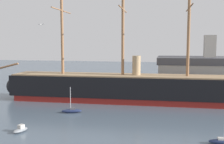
% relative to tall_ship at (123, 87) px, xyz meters
% --- Properties ---
extents(tall_ship, '(68.90, 14.73, 33.14)m').
position_rel_tall_ship_xyz_m(tall_ship, '(0.00, 0.00, 0.00)').
color(tall_ship, maroon).
rests_on(tall_ship, ground).
extents(motorboat_mid_left, '(2.06, 3.14, 1.22)m').
position_rel_tall_ship_xyz_m(motorboat_mid_left, '(-12.79, -27.01, -3.18)').
color(motorboat_mid_left, gray).
rests_on(motorboat_mid_left, ground).
extents(sailboat_mid_right, '(4.04, 1.43, 5.17)m').
position_rel_tall_ship_xyz_m(sailboat_mid_right, '(19.08, -26.14, -3.18)').
color(sailboat_mid_right, '#1E284C').
rests_on(sailboat_mid_right, ground).
extents(sailboat_alongside_bow, '(4.43, 2.42, 5.52)m').
position_rel_tall_ship_xyz_m(sailboat_alongside_bow, '(-8.78, -13.31, -3.15)').
color(sailboat_alongside_bow, '#1E284C').
rests_on(sailboat_alongside_bow, ground).
extents(dinghy_distant_centre, '(2.12, 2.79, 0.60)m').
position_rel_tall_ship_xyz_m(dinghy_distant_centre, '(4.93, 13.27, -3.31)').
color(dinghy_distant_centre, '#7FB2D6').
rests_on(dinghy_distant_centre, ground).
extents(seagull_in_flight, '(1.20, 0.58, 0.14)m').
position_rel_tall_ship_xyz_m(seagull_in_flight, '(-5.52, -33.24, 13.60)').
color(seagull_in_flight, silver).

